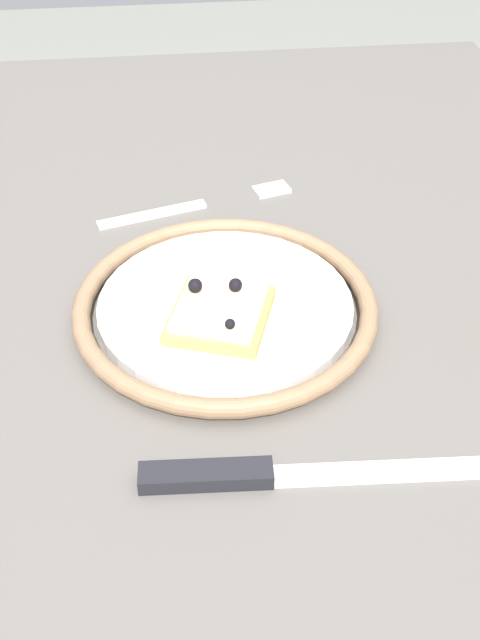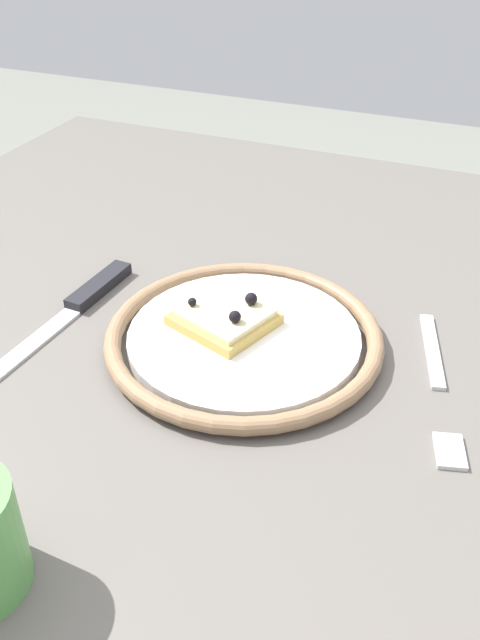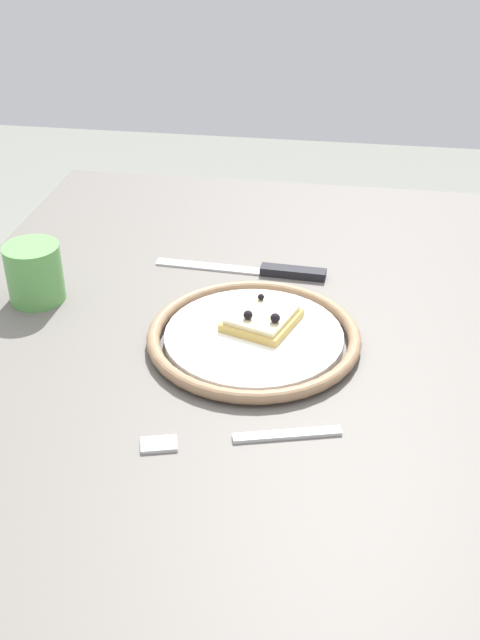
{
  "view_description": "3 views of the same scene",
  "coord_description": "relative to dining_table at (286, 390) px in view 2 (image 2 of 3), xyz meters",
  "views": [
    {
      "loc": [
        0.55,
        0.0,
        1.18
      ],
      "look_at": [
        0.05,
        0.06,
        0.76
      ],
      "focal_mm": 45.62,
      "sensor_mm": 36.0,
      "label": 1
    },
    {
      "loc": [
        -0.16,
        0.52,
        1.12
      ],
      "look_at": [
        0.03,
        0.06,
        0.78
      ],
      "focal_mm": 38.62,
      "sensor_mm": 36.0,
      "label": 2
    },
    {
      "loc": [
        -0.72,
        -0.05,
        1.25
      ],
      "look_at": [
        0.05,
        0.07,
        0.77
      ],
      "focal_mm": 42.65,
      "sensor_mm": 36.0,
      "label": 3
    }
  ],
  "objects": [
    {
      "name": "dining_table",
      "position": [
        0.0,
        0.0,
        0.0
      ],
      "size": [
        1.09,
        0.91,
        0.75
      ],
      "color": "#5B5651",
      "rests_on": "ground_plane"
    },
    {
      "name": "plate",
      "position": [
        0.03,
        0.05,
        0.09
      ],
      "size": [
        0.25,
        0.25,
        0.02
      ],
      "color": "white",
      "rests_on": "dining_table"
    },
    {
      "name": "pizza_slice_near",
      "position": [
        0.05,
        0.04,
        0.1
      ],
      "size": [
        0.1,
        0.1,
        0.03
      ],
      "color": "tan",
      "rests_on": "plate"
    },
    {
      "name": "knife",
      "position": [
        0.2,
        0.05,
        0.08
      ],
      "size": [
        0.03,
        0.24,
        0.01
      ],
      "color": "silver",
      "rests_on": "dining_table"
    },
    {
      "name": "fork",
      "position": [
        -0.15,
        0.04,
        0.08
      ],
      "size": [
        0.07,
        0.2,
        0.0
      ],
      "color": "silver",
      "rests_on": "dining_table"
    }
  ]
}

